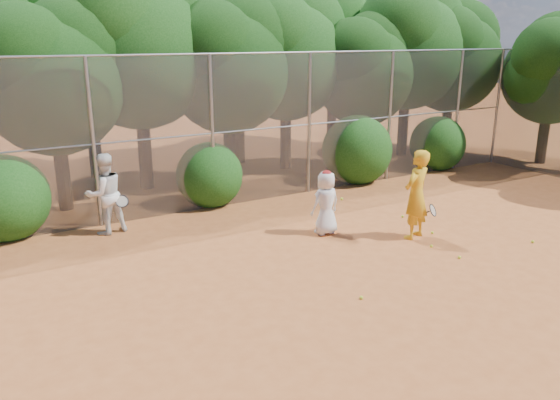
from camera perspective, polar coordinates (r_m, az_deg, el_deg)
ground at (r=10.57m, az=11.70°, el=-8.33°), size 80.00×80.00×0.00m
fence_back at (r=14.72m, az=-3.91°, el=7.46°), size 20.05×0.09×4.03m
tree_2 at (r=15.04m, az=-22.67°, el=12.32°), size 3.99×3.47×5.47m
tree_3 at (r=16.53m, az=-14.58°, el=16.15°), size 4.89×4.26×6.70m
tree_4 at (r=16.85m, az=-5.41°, el=14.42°), size 4.19×3.64×5.73m
tree_5 at (r=18.72m, az=0.71°, el=15.60°), size 4.51×3.92×6.17m
tree_6 at (r=19.34m, az=8.83°, el=13.73°), size 3.86×3.36×5.29m
tree_7 at (r=21.42m, az=13.33°, el=15.94°), size 4.77×4.14×6.53m
tree_8 at (r=22.63m, az=17.60°, el=14.46°), size 4.25×3.70×5.82m
tree_10 at (r=18.43m, az=-19.72°, el=16.46°), size 5.15×4.48×7.06m
tree_11 at (r=19.66m, az=-4.38°, el=15.95°), size 4.64×4.03×6.35m
tree_12 at (r=22.49m, az=5.73°, el=16.89°), size 5.02×4.37×6.88m
tree_13 at (r=21.68m, az=26.64°, el=12.51°), size 3.86×3.36×5.29m
bush_0 at (r=13.77m, az=-26.91°, el=0.53°), size 2.00×2.00×2.00m
bush_1 at (r=14.86m, az=-7.39°, el=2.91°), size 1.80×1.80×1.80m
bush_2 at (r=17.31m, az=8.05°, el=5.52°), size 2.20×2.20×2.20m
bush_3 at (r=19.67m, az=16.15°, el=5.92°), size 1.90×1.90×1.90m
player_yellow at (r=12.57m, az=14.05°, el=0.54°), size 0.95×0.69×2.04m
player_teen at (r=12.56m, az=4.82°, el=-0.28°), size 0.76×0.52×1.51m
player_white at (r=13.16m, az=-17.82°, el=0.61°), size 1.05×0.89×1.89m
ball_0 at (r=12.37m, az=15.54°, el=-4.65°), size 0.07×0.07×0.07m
ball_1 at (r=13.20m, az=15.63°, el=-3.30°), size 0.07×0.07×0.07m
ball_2 at (r=11.92m, az=18.25°, el=-5.71°), size 0.07×0.07×0.07m
ball_3 at (r=13.41m, az=24.89°, el=-3.96°), size 0.07×0.07×0.07m
ball_4 at (r=9.78m, az=8.49°, el=-10.06°), size 0.07×0.07×0.07m
ball_5 at (r=14.18m, az=12.69°, el=-1.69°), size 0.07×0.07×0.07m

